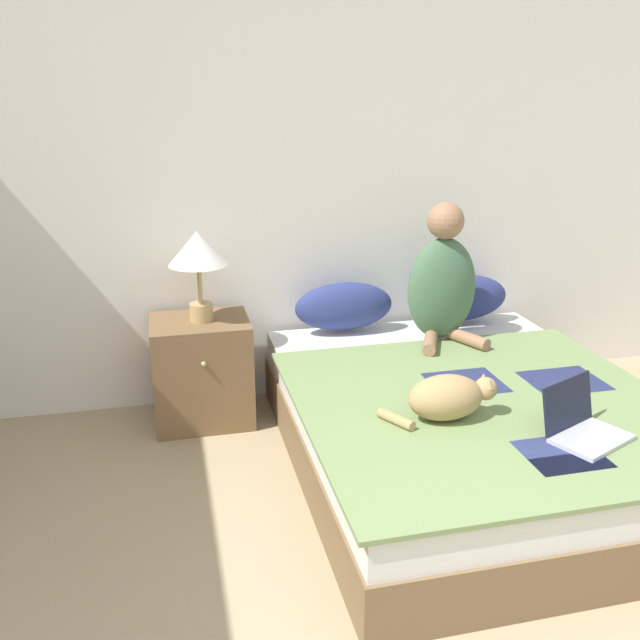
{
  "coord_description": "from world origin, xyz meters",
  "views": [
    {
      "loc": [
        -0.75,
        -0.51,
        1.77
      ],
      "look_at": [
        -0.08,
        2.3,
        0.79
      ],
      "focal_mm": 38.0,
      "sensor_mm": 36.0,
      "label": 1
    }
  ],
  "objects_px": {
    "pillow_near": "(344,306)",
    "table_lamp": "(198,253)",
    "nightstand": "(202,371)",
    "laptop_open": "(583,426)",
    "pillow_far": "(461,298)",
    "cat_tabby": "(448,397)",
    "person_sitting": "(442,282)",
    "bed": "(465,427)"
  },
  "relations": [
    {
      "from": "pillow_far",
      "to": "table_lamp",
      "type": "xyz_separation_m",
      "value": [
        -1.56,
        -0.1,
        0.38
      ]
    },
    {
      "from": "pillow_near",
      "to": "nightstand",
      "type": "distance_m",
      "value": 0.89
    },
    {
      "from": "pillow_far",
      "to": "nightstand",
      "type": "relative_size",
      "value": 0.98
    },
    {
      "from": "pillow_far",
      "to": "table_lamp",
      "type": "bearing_deg",
      "value": -176.22
    },
    {
      "from": "pillow_near",
      "to": "person_sitting",
      "type": "height_order",
      "value": "person_sitting"
    },
    {
      "from": "bed",
      "to": "table_lamp",
      "type": "xyz_separation_m",
      "value": [
        -1.19,
        0.8,
        0.75
      ]
    },
    {
      "from": "bed",
      "to": "pillow_near",
      "type": "bearing_deg",
      "value": 112.16
    },
    {
      "from": "bed",
      "to": "nightstand",
      "type": "bearing_deg",
      "value": 146.08
    },
    {
      "from": "bed",
      "to": "pillow_near",
      "type": "distance_m",
      "value": 1.04
    },
    {
      "from": "nightstand",
      "to": "laptop_open",
      "type": "bearing_deg",
      "value": -43.96
    },
    {
      "from": "pillow_near",
      "to": "laptop_open",
      "type": "distance_m",
      "value": 1.6
    },
    {
      "from": "pillow_far",
      "to": "table_lamp",
      "type": "relative_size",
      "value": 1.18
    },
    {
      "from": "pillow_far",
      "to": "laptop_open",
      "type": "relative_size",
      "value": 1.5
    },
    {
      "from": "cat_tabby",
      "to": "nightstand",
      "type": "relative_size",
      "value": 0.87
    },
    {
      "from": "person_sitting",
      "to": "laptop_open",
      "type": "height_order",
      "value": "person_sitting"
    },
    {
      "from": "cat_tabby",
      "to": "laptop_open",
      "type": "height_order",
      "value": "laptop_open"
    },
    {
      "from": "pillow_near",
      "to": "table_lamp",
      "type": "distance_m",
      "value": 0.91
    },
    {
      "from": "bed",
      "to": "person_sitting",
      "type": "relative_size",
      "value": 2.68
    },
    {
      "from": "pillow_far",
      "to": "person_sitting",
      "type": "height_order",
      "value": "person_sitting"
    },
    {
      "from": "person_sitting",
      "to": "laptop_open",
      "type": "bearing_deg",
      "value": -84.85
    },
    {
      "from": "nightstand",
      "to": "table_lamp",
      "type": "height_order",
      "value": "table_lamp"
    },
    {
      "from": "pillow_far",
      "to": "nightstand",
      "type": "distance_m",
      "value": 1.6
    },
    {
      "from": "laptop_open",
      "to": "bed",
      "type": "bearing_deg",
      "value": 88.16
    },
    {
      "from": "laptop_open",
      "to": "table_lamp",
      "type": "xyz_separation_m",
      "value": [
        -1.42,
        1.38,
        0.48
      ]
    },
    {
      "from": "pillow_near",
      "to": "nightstand",
      "type": "relative_size",
      "value": 0.98
    },
    {
      "from": "cat_tabby",
      "to": "person_sitting",
      "type": "bearing_deg",
      "value": 69.3
    },
    {
      "from": "bed",
      "to": "pillow_near",
      "type": "xyz_separation_m",
      "value": [
        -0.37,
        0.9,
        0.36
      ]
    },
    {
      "from": "pillow_near",
      "to": "pillow_far",
      "type": "height_order",
      "value": "same"
    },
    {
      "from": "cat_tabby",
      "to": "laptop_open",
      "type": "relative_size",
      "value": 1.33
    },
    {
      "from": "cat_tabby",
      "to": "pillow_far",
      "type": "bearing_deg",
      "value": 63.53
    },
    {
      "from": "pillow_near",
      "to": "pillow_far",
      "type": "distance_m",
      "value": 0.74
    },
    {
      "from": "pillow_far",
      "to": "nightstand",
      "type": "xyz_separation_m",
      "value": [
        -1.57,
        -0.09,
        -0.29
      ]
    },
    {
      "from": "table_lamp",
      "to": "person_sitting",
      "type": "bearing_deg",
      "value": -7.04
    },
    {
      "from": "pillow_near",
      "to": "cat_tabby",
      "type": "distance_m",
      "value": 1.21
    },
    {
      "from": "pillow_far",
      "to": "person_sitting",
      "type": "bearing_deg",
      "value": -132.98
    },
    {
      "from": "nightstand",
      "to": "table_lamp",
      "type": "distance_m",
      "value": 0.67
    },
    {
      "from": "pillow_far",
      "to": "cat_tabby",
      "type": "distance_m",
      "value": 1.35
    },
    {
      "from": "bed",
      "to": "nightstand",
      "type": "relative_size",
      "value": 3.47
    },
    {
      "from": "table_lamp",
      "to": "cat_tabby",
      "type": "bearing_deg",
      "value": -49.06
    },
    {
      "from": "pillow_near",
      "to": "table_lamp",
      "type": "relative_size",
      "value": 1.18
    },
    {
      "from": "cat_tabby",
      "to": "nightstand",
      "type": "xyz_separation_m",
      "value": [
        -0.97,
        1.11,
        -0.24
      ]
    },
    {
      "from": "person_sitting",
      "to": "pillow_near",
      "type": "bearing_deg",
      "value": 151.57
    }
  ]
}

